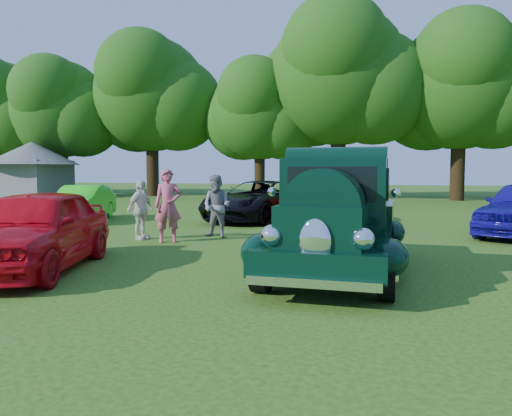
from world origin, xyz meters
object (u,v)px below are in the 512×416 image
(hero_pickup, at_px, (337,224))
(back_car_orange, at_px, (323,201))
(back_car_lime, at_px, (82,203))
(gazebo, at_px, (32,163))
(red_convertible, at_px, (35,229))
(spectator_pink, at_px, (168,206))
(spectator_grey, at_px, (217,206))
(spectator_white, at_px, (141,210))
(back_car_black, at_px, (259,201))

(hero_pickup, distance_m, back_car_orange, 9.00)
(back_car_lime, xyz_separation_m, gazebo, (-13.61, 13.55, 1.74))
(red_convertible, bearing_deg, hero_pickup, -3.44)
(spectator_pink, height_order, gazebo, gazebo)
(back_car_orange, xyz_separation_m, spectator_grey, (-2.24, -4.88, 0.10))
(spectator_pink, bearing_deg, back_car_lime, 114.43)
(red_convertible, bearing_deg, spectator_grey, 55.74)
(spectator_pink, xyz_separation_m, spectator_white, (-0.97, 0.30, -0.15))
(back_car_orange, relative_size, spectator_white, 3.32)
(hero_pickup, xyz_separation_m, red_convertible, (-5.45, -1.35, -0.13))
(back_car_lime, bearing_deg, back_car_orange, -2.67)
(back_car_black, relative_size, spectator_white, 3.34)
(back_car_lime, relative_size, back_car_black, 0.75)
(spectator_pink, distance_m, spectator_white, 1.02)
(red_convertible, distance_m, spectator_white, 4.37)
(back_car_black, bearing_deg, gazebo, 164.95)
(spectator_grey, relative_size, spectator_white, 1.09)
(back_car_lime, xyz_separation_m, back_car_orange, (8.61, 2.06, 0.11))
(hero_pickup, xyz_separation_m, spectator_grey, (-3.83, 3.97, -0.02))
(back_car_lime, height_order, gazebo, gazebo)
(hero_pickup, bearing_deg, spectator_white, 152.04)
(spectator_grey, height_order, gazebo, gazebo)
(spectator_pink, bearing_deg, gazebo, 108.36)
(spectator_grey, bearing_deg, hero_pickup, -35.48)
(red_convertible, xyz_separation_m, back_car_lime, (-4.75, 8.14, -0.11))
(spectator_grey, distance_m, spectator_white, 2.08)
(hero_pickup, height_order, back_car_black, hero_pickup)
(spectator_grey, bearing_deg, red_convertible, -96.33)
(red_convertible, relative_size, back_car_lime, 1.13)
(red_convertible, distance_m, back_car_orange, 10.91)
(spectator_white, bearing_deg, gazebo, 59.06)
(back_car_black, relative_size, spectator_grey, 3.06)
(spectator_white, bearing_deg, back_car_black, -3.48)
(red_convertible, bearing_deg, back_car_lime, 102.92)
(red_convertible, distance_m, back_car_lime, 9.43)
(hero_pickup, bearing_deg, back_car_black, 114.18)
(hero_pickup, bearing_deg, back_car_lime, 146.32)
(hero_pickup, relative_size, spectator_grey, 3.03)
(spectator_pink, height_order, spectator_white, spectator_pink)
(hero_pickup, relative_size, back_car_orange, 0.99)
(hero_pickup, bearing_deg, gazebo, 139.49)
(back_car_black, height_order, spectator_white, spectator_white)
(hero_pickup, bearing_deg, red_convertible, -166.10)
(spectator_white, bearing_deg, spectator_pink, -94.39)
(back_car_black, bearing_deg, spectator_pink, -81.78)
(hero_pickup, relative_size, back_car_lime, 1.32)
(hero_pickup, relative_size, spectator_pink, 2.78)
(spectator_white, bearing_deg, spectator_grey, -49.73)
(spectator_grey, xyz_separation_m, spectator_white, (-1.85, -0.96, -0.07))
(hero_pickup, height_order, spectator_pink, hero_pickup)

